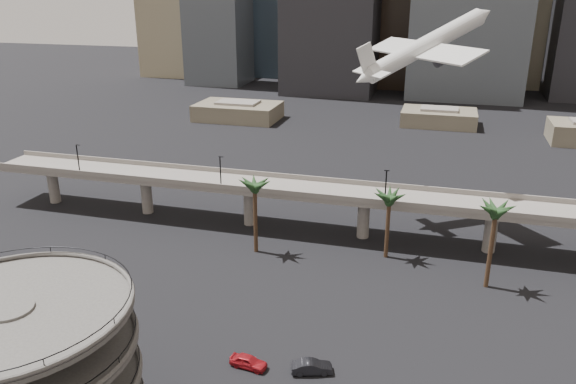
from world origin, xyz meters
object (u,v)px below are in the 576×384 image
(parking_ramp, at_px, (20,367))
(airborne_jet, at_px, (425,46))
(car_a, at_px, (248,362))
(car_b, at_px, (312,367))
(overpass, at_px, (305,194))

(parking_ramp, height_order, airborne_jet, airborne_jet)
(parking_ramp, relative_size, car_a, 4.77)
(car_b, bearing_deg, airborne_jet, -26.14)
(parking_ramp, distance_m, overpass, 60.46)
(airborne_jet, distance_m, car_b, 66.16)
(car_b, bearing_deg, parking_ramp, 109.87)
(overpass, bearing_deg, car_a, -85.46)
(parking_ramp, relative_size, car_b, 4.48)
(parking_ramp, xyz_separation_m, airborne_jet, (31.78, 76.18, 22.96))
(overpass, xyz_separation_m, airborne_jet, (18.78, 17.18, 25.46))
(parking_ramp, xyz_separation_m, car_b, (23.90, 18.80, -9.02))
(car_b, bearing_deg, overpass, -3.15)
(parking_ramp, xyz_separation_m, car_a, (16.27, 17.75, -9.04))
(overpass, height_order, car_a, overpass)
(parking_ramp, bearing_deg, airborne_jet, 67.36)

